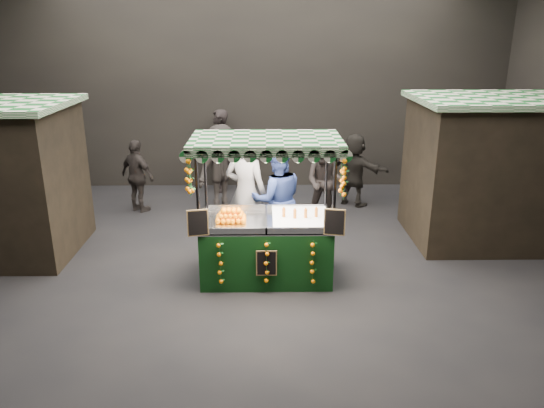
{
  "coord_description": "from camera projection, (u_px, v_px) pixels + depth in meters",
  "views": [
    {
      "loc": [
        0.28,
        -7.47,
        3.71
      ],
      "look_at": [
        0.4,
        0.23,
        1.11
      ],
      "focal_mm": 34.38,
      "sensor_mm": 36.0,
      "label": 1
    }
  ],
  "objects": [
    {
      "name": "market_hall",
      "position": [
        244.0,
        53.0,
        7.17
      ],
      "size": [
        12.1,
        10.1,
        5.05
      ],
      "color": "black",
      "rests_on": "ground"
    },
    {
      "name": "juice_stall",
      "position": [
        267.0,
        237.0,
        7.96
      ],
      "size": [
        2.28,
        1.34,
        2.21
      ],
      "color": "black",
      "rests_on": "ground"
    },
    {
      "name": "vendor_grey",
      "position": [
        246.0,
        193.0,
        8.92
      ],
      "size": [
        0.88,
        0.74,
        2.05
      ],
      "rotation": [
        0.0,
        0.0,
        2.76
      ],
      "color": "slate",
      "rests_on": "ground"
    },
    {
      "name": "ground",
      "position": [
        247.0,
        275.0,
        8.25
      ],
      "size": [
        12.0,
        12.0,
        0.0
      ],
      "primitive_type": "plane",
      "color": "black",
      "rests_on": "ground"
    },
    {
      "name": "shopper_1",
      "position": [
        325.0,
        182.0,
        10.31
      ],
      "size": [
        0.94,
        0.82,
        1.65
      ],
      "rotation": [
        0.0,
        0.0,
        -0.28
      ],
      "color": "#2E2725",
      "rests_on": "ground"
    },
    {
      "name": "shopper_4",
      "position": [
        46.0,
        170.0,
        11.06
      ],
      "size": [
        1.0,
        0.91,
        1.71
      ],
      "rotation": [
        0.0,
        0.0,
        3.72
      ],
      "color": "black",
      "rests_on": "ground"
    },
    {
      "name": "shopper_2",
      "position": [
        138.0,
        176.0,
        10.9
      ],
      "size": [
        0.96,
        0.83,
        1.54
      ],
      "rotation": [
        0.0,
        0.0,
        2.53
      ],
      "color": "#2C2724",
      "rests_on": "ground"
    },
    {
      "name": "shopper_3",
      "position": [
        222.0,
        168.0,
        11.01
      ],
      "size": [
        1.35,
        1.27,
        1.83
      ],
      "rotation": [
        0.0,
        0.0,
        0.67
      ],
      "color": "black",
      "rests_on": "ground"
    },
    {
      "name": "neighbour_stall_right",
      "position": [
        494.0,
        170.0,
        9.32
      ],
      "size": [
        3.0,
        2.2,
        2.6
      ],
      "color": "black",
      "rests_on": "ground"
    },
    {
      "name": "shopper_6",
      "position": [
        219.0,
        151.0,
        12.23
      ],
      "size": [
        0.48,
        0.72,
        1.94
      ],
      "rotation": [
        0.0,
        0.0,
        -1.55
      ],
      "color": "black",
      "rests_on": "ground"
    },
    {
      "name": "shopper_5",
      "position": [
        354.0,
        170.0,
        11.31
      ],
      "size": [
        1.44,
        1.29,
        1.59
      ],
      "rotation": [
        0.0,
        0.0,
        2.46
      ],
      "color": "black",
      "rests_on": "ground"
    },
    {
      "name": "shopper_0",
      "position": [
        33.0,
        171.0,
        10.55
      ],
      "size": [
        0.82,
        0.67,
        1.94
      ],
      "rotation": [
        0.0,
        0.0,
        0.34
      ],
      "color": "black",
      "rests_on": "ground"
    },
    {
      "name": "vendor_blue",
      "position": [
        277.0,
        200.0,
        8.86
      ],
      "size": [
        1.02,
        0.85,
        1.88
      ],
      "rotation": [
        0.0,
        0.0,
        3.3
      ],
      "color": "navy",
      "rests_on": "ground"
    }
  ]
}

